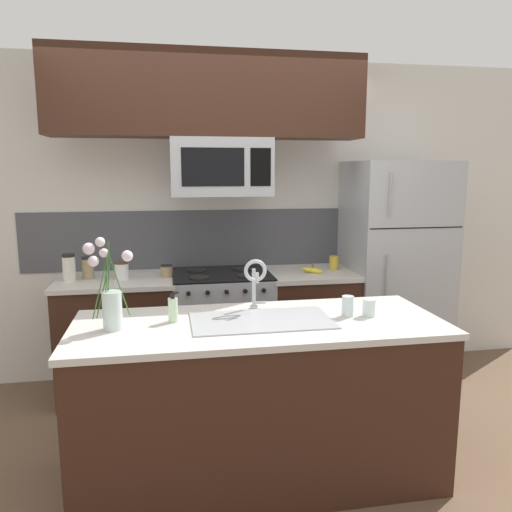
{
  "coord_description": "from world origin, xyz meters",
  "views": [
    {
      "loc": [
        -0.41,
        -2.9,
        1.72
      ],
      "look_at": [
        0.16,
        0.27,
        1.16
      ],
      "focal_mm": 35.0,
      "sensor_mm": 36.0,
      "label": 1
    }
  ],
  "objects_px": {
    "microwave": "(221,167)",
    "storage_jar_medium": "(88,268)",
    "dish_soap_bottle": "(173,309)",
    "flower_vase": "(110,299)",
    "stove_range": "(222,330)",
    "storage_jar_short": "(122,271)",
    "drinking_glass": "(348,306)",
    "spare_glass": "(369,308)",
    "banana_bunch": "(313,270)",
    "coffee_tin": "(334,263)",
    "storage_jar_tall": "(69,268)",
    "storage_jar_squat": "(167,271)",
    "refrigerator": "(393,270)",
    "sink_faucet": "(255,277)"
  },
  "relations": [
    {
      "from": "storage_jar_squat",
      "to": "coffee_tin",
      "type": "height_order",
      "value": "coffee_tin"
    },
    {
      "from": "banana_bunch",
      "to": "spare_glass",
      "type": "bearing_deg",
      "value": -91.6
    },
    {
      "from": "flower_vase",
      "to": "coffee_tin",
      "type": "bearing_deg",
      "value": 38.57
    },
    {
      "from": "coffee_tin",
      "to": "flower_vase",
      "type": "distance_m",
      "value": 2.1
    },
    {
      "from": "drinking_glass",
      "to": "flower_vase",
      "type": "height_order",
      "value": "flower_vase"
    },
    {
      "from": "storage_jar_squat",
      "to": "drinking_glass",
      "type": "height_order",
      "value": "drinking_glass"
    },
    {
      "from": "storage_jar_squat",
      "to": "spare_glass",
      "type": "distance_m",
      "value": 1.68
    },
    {
      "from": "storage_jar_tall",
      "to": "storage_jar_squat",
      "type": "relative_size",
      "value": 2.17
    },
    {
      "from": "storage_jar_medium",
      "to": "storage_jar_tall",
      "type": "bearing_deg",
      "value": -151.11
    },
    {
      "from": "storage_jar_short",
      "to": "drinking_glass",
      "type": "height_order",
      "value": "storage_jar_short"
    },
    {
      "from": "storage_jar_short",
      "to": "dish_soap_bottle",
      "type": "relative_size",
      "value": 0.8
    },
    {
      "from": "drinking_glass",
      "to": "refrigerator",
      "type": "bearing_deg",
      "value": 55.31
    },
    {
      "from": "storage_jar_tall",
      "to": "drinking_glass",
      "type": "relative_size",
      "value": 1.73
    },
    {
      "from": "microwave",
      "to": "spare_glass",
      "type": "height_order",
      "value": "microwave"
    },
    {
      "from": "coffee_tin",
      "to": "spare_glass",
      "type": "distance_m",
      "value": 1.34
    },
    {
      "from": "refrigerator",
      "to": "sink_faucet",
      "type": "distance_m",
      "value": 1.74
    },
    {
      "from": "microwave",
      "to": "drinking_glass",
      "type": "bearing_deg",
      "value": -65.09
    },
    {
      "from": "stove_range",
      "to": "storage_jar_short",
      "type": "xyz_separation_m",
      "value": [
        -0.75,
        -0.03,
        0.51
      ]
    },
    {
      "from": "microwave",
      "to": "spare_glass",
      "type": "xyz_separation_m",
      "value": [
        0.69,
        -1.24,
        -0.78
      ]
    },
    {
      "from": "storage_jar_squat",
      "to": "banana_bunch",
      "type": "relative_size",
      "value": 0.49
    },
    {
      "from": "stove_range",
      "to": "flower_vase",
      "type": "relative_size",
      "value": 1.93
    },
    {
      "from": "microwave",
      "to": "flower_vase",
      "type": "height_order",
      "value": "microwave"
    },
    {
      "from": "storage_jar_medium",
      "to": "storage_jar_squat",
      "type": "xyz_separation_m",
      "value": [
        0.58,
        -0.04,
        -0.04
      ]
    },
    {
      "from": "stove_range",
      "to": "drinking_glass",
      "type": "relative_size",
      "value": 7.98
    },
    {
      "from": "storage_jar_medium",
      "to": "banana_bunch",
      "type": "distance_m",
      "value": 1.73
    },
    {
      "from": "storage_jar_squat",
      "to": "coffee_tin",
      "type": "xyz_separation_m",
      "value": [
        1.36,
        0.06,
        0.01
      ]
    },
    {
      "from": "storage_jar_squat",
      "to": "sink_faucet",
      "type": "height_order",
      "value": "sink_faucet"
    },
    {
      "from": "storage_jar_short",
      "to": "flower_vase",
      "type": "xyz_separation_m",
      "value": [
        0.05,
        -1.23,
        0.09
      ]
    },
    {
      "from": "dish_soap_bottle",
      "to": "drinking_glass",
      "type": "relative_size",
      "value": 1.42
    },
    {
      "from": "storage_jar_tall",
      "to": "flower_vase",
      "type": "relative_size",
      "value": 0.42
    },
    {
      "from": "storage_jar_short",
      "to": "banana_bunch",
      "type": "height_order",
      "value": "storage_jar_short"
    },
    {
      "from": "microwave",
      "to": "banana_bunch",
      "type": "bearing_deg",
      "value": -3.09
    },
    {
      "from": "stove_range",
      "to": "dish_soap_bottle",
      "type": "xyz_separation_m",
      "value": [
        -0.39,
        -1.18,
        0.52
      ]
    },
    {
      "from": "microwave",
      "to": "refrigerator",
      "type": "height_order",
      "value": "microwave"
    },
    {
      "from": "microwave",
      "to": "sink_faucet",
      "type": "relative_size",
      "value": 2.43
    },
    {
      "from": "storage_jar_squat",
      "to": "flower_vase",
      "type": "distance_m",
      "value": 1.29
    },
    {
      "from": "microwave",
      "to": "storage_jar_medium",
      "type": "height_order",
      "value": "microwave"
    },
    {
      "from": "spare_glass",
      "to": "flower_vase",
      "type": "height_order",
      "value": "flower_vase"
    },
    {
      "from": "storage_jar_tall",
      "to": "spare_glass",
      "type": "distance_m",
      "value": 2.19
    },
    {
      "from": "banana_bunch",
      "to": "spare_glass",
      "type": "xyz_separation_m",
      "value": [
        -0.03,
        -1.2,
        0.03
      ]
    },
    {
      "from": "storage_jar_tall",
      "to": "spare_glass",
      "type": "height_order",
      "value": "storage_jar_tall"
    },
    {
      "from": "dish_soap_bottle",
      "to": "flower_vase",
      "type": "xyz_separation_m",
      "value": [
        -0.31,
        -0.08,
        0.09
      ]
    },
    {
      "from": "drinking_glass",
      "to": "spare_glass",
      "type": "height_order",
      "value": "drinking_glass"
    },
    {
      "from": "storage_jar_medium",
      "to": "sink_faucet",
      "type": "height_order",
      "value": "sink_faucet"
    },
    {
      "from": "storage_jar_medium",
      "to": "sink_faucet",
      "type": "bearing_deg",
      "value": -44.88
    },
    {
      "from": "spare_glass",
      "to": "flower_vase",
      "type": "distance_m",
      "value": 1.4
    },
    {
      "from": "banana_bunch",
      "to": "flower_vase",
      "type": "bearing_deg",
      "value": -140.01
    },
    {
      "from": "microwave",
      "to": "flower_vase",
      "type": "xyz_separation_m",
      "value": [
        -0.7,
        -1.24,
        -0.67
      ]
    },
    {
      "from": "storage_jar_medium",
      "to": "dish_soap_bottle",
      "type": "xyz_separation_m",
      "value": [
        0.61,
        -1.21,
        -0.01
      ]
    },
    {
      "from": "storage_jar_tall",
      "to": "storage_jar_squat",
      "type": "height_order",
      "value": "storage_jar_tall"
    }
  ]
}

